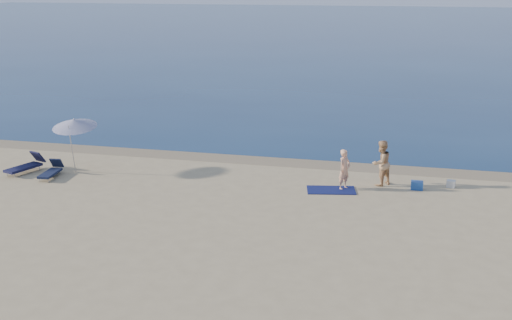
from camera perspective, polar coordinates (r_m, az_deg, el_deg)
The scene contains 10 objects.
sea at distance 108.39m, azimuth 10.60°, elevation 11.49°, with size 240.00×160.00×0.01m, color #0C274C.
wet_sand_strip at distance 29.07m, azimuth 1.62°, elevation -0.10°, with size 240.00×1.60×0.00m, color #847254.
person_left at distance 25.28m, azimuth 7.87°, elevation -0.84°, with size 0.58×0.38×1.60m, color #E4A380.
person_right at distance 25.97m, azimuth 11.06°, elevation -0.26°, with size 0.89×0.70×1.84m, color tan.
beach_towel at distance 25.27m, azimuth 6.69°, elevation -2.67°, with size 1.87×1.04×0.03m, color #0D1345.
white_bag at distance 26.60m, azimuth 16.93°, elevation -2.03°, with size 0.33×0.28×0.28m, color silver.
blue_cooler at distance 25.97m, azimuth 14.11°, elevation -2.20°, with size 0.47×0.33×0.33m, color #1B4697.
umbrella_near at distance 28.14m, azimuth -15.85°, elevation 3.17°, with size 1.96×1.99×2.46m.
lounger_left at distance 29.05m, azimuth -19.77°, elevation -0.48°, with size 1.12×1.89×0.79m.
lounger_right at distance 28.03m, azimuth -17.74°, elevation -0.97°, with size 0.64×1.57×0.67m.
Camera 1 is at (5.68, -7.94, 8.07)m, focal length 45.00 mm.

